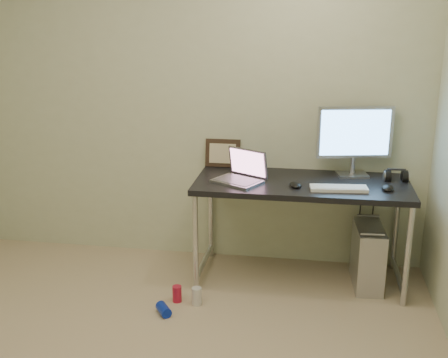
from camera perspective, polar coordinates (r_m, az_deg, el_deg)
wall_back at (r=4.28m, az=-2.93°, el=7.96°), size 3.50×0.02×2.50m
desk at (r=4.01m, az=7.89°, el=-1.41°), size 1.50×0.66×0.75m
tower_computer at (r=4.17m, az=14.39°, el=-7.58°), size 0.21×0.44×0.48m
cable_a at (r=4.37m, az=13.59°, el=-3.86°), size 0.01×0.16×0.69m
cable_b at (r=4.37m, az=14.77°, el=-4.24°), size 0.02×0.11×0.71m
can_red at (r=3.91m, az=-4.79°, el=-11.55°), size 0.08×0.08×0.11m
can_white at (r=3.86m, az=-2.79°, el=-11.80°), size 0.07×0.07×0.12m
can_blue at (r=3.78m, az=-6.15°, el=-13.05°), size 0.13×0.14×0.07m
laptop at (r=3.95m, az=1.78°, el=0.52°), size 0.40×0.38×0.22m
monitor at (r=4.12m, az=13.15°, el=4.32°), size 0.54×0.20×0.51m
keyboard at (r=3.84m, az=11.58°, el=-0.94°), size 0.39×0.16×0.02m
mouse_right at (r=3.92m, az=16.29°, el=-0.77°), size 0.09×0.13×0.04m
mouse_left at (r=3.86m, az=7.27°, el=-0.47°), size 0.11×0.14×0.04m
headphones at (r=4.14m, az=17.07°, el=0.24°), size 0.16×0.10×0.11m
picture_frame at (r=4.30m, az=-0.13°, el=2.66°), size 0.27×0.08×0.22m
webcam at (r=4.22m, az=3.05°, el=2.12°), size 0.05×0.04×0.12m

